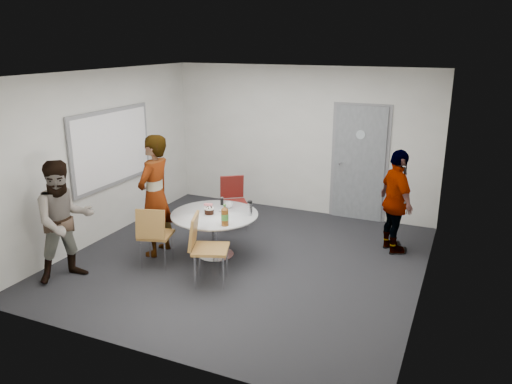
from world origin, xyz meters
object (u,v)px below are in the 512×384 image
at_px(chair_far, 233,197).
at_px(person_right, 396,202).
at_px(table, 216,220).
at_px(person_left, 64,221).
at_px(door, 359,163).
at_px(person_main, 155,196).
at_px(chair_near_left, 154,231).
at_px(chair_near_right, 203,242).
at_px(whiteboard, 112,148).

bearing_deg(chair_far, person_right, 144.93).
distance_m(table, person_left, 2.09).
distance_m(door, person_main, 3.68).
bearing_deg(chair_near_left, chair_near_right, -24.41).
height_order(table, chair_near_left, table).
height_order(whiteboard, person_right, whiteboard).
xyz_separation_m(whiteboard, chair_near_right, (2.27, -1.07, -0.86)).
xyz_separation_m(table, chair_near_right, (0.25, -0.83, 0.01)).
bearing_deg(door, table, -121.53).
distance_m(person_main, person_left, 1.34).
distance_m(whiteboard, person_right, 4.57).
height_order(chair_near_right, person_main, person_main).
distance_m(door, chair_near_right, 3.62).
xyz_separation_m(whiteboard, chair_far, (1.70, 0.98, -0.90)).
xyz_separation_m(door, person_main, (-2.43, -2.77, -0.11)).
xyz_separation_m(table, chair_far, (-0.32, 1.22, -0.04)).
distance_m(chair_near_right, person_main, 1.32).
bearing_deg(person_right, person_left, 91.44).
xyz_separation_m(door, whiteboard, (-3.56, -2.28, 0.42)).
distance_m(chair_near_left, person_right, 3.60).
bearing_deg(person_left, person_right, -24.44).
bearing_deg(door, person_main, -131.28).
height_order(table, chair_near_right, table).
distance_m(chair_near_right, person_right, 3.00).
xyz_separation_m(door, person_right, (0.85, -1.26, -0.23)).
bearing_deg(person_left, chair_near_right, -40.15).
relative_size(table, chair_near_left, 1.42).
distance_m(chair_near_left, chair_far, 1.94).
bearing_deg(table, chair_near_left, -131.51).
bearing_deg(chair_near_right, person_main, -137.55).
bearing_deg(door, chair_near_right, -111.06).
xyz_separation_m(table, person_right, (2.40, 1.26, 0.22)).
bearing_deg(person_left, door, -6.71).
bearing_deg(table, person_main, -164.30).
bearing_deg(person_left, table, -15.40).
bearing_deg(chair_far, person_left, 29.97).
bearing_deg(whiteboard, chair_near_right, -25.24).
bearing_deg(table, chair_near_right, -72.99).
xyz_separation_m(table, chair_near_left, (-0.62, -0.70, -0.03)).
relative_size(whiteboard, person_main, 1.04).
bearing_deg(door, person_right, -56.02).
height_order(chair_far, person_main, person_main).
bearing_deg(person_main, person_right, 114.06).
xyz_separation_m(chair_far, person_main, (-0.57, -1.46, 0.37)).
distance_m(person_main, person_right, 3.61).
height_order(chair_far, person_right, person_right).
relative_size(table, person_main, 0.70).
height_order(whiteboard, chair_near_right, whiteboard).
relative_size(door, chair_near_left, 2.33).
distance_m(chair_near_right, chair_far, 2.13).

